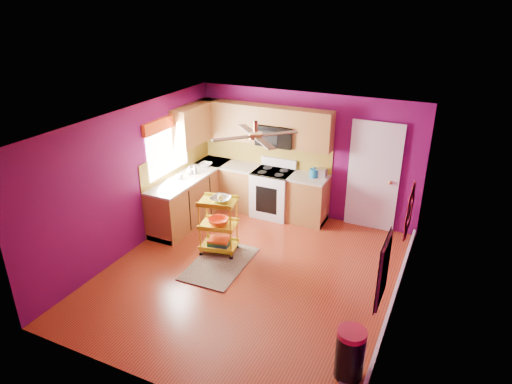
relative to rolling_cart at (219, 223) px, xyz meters
The scene contains 18 objects.
ground 1.05m from the rolling_cart, 26.60° to the right, with size 5.00×5.00×0.00m, color maroon.
room_envelope 1.40m from the rolling_cart, 25.84° to the right, with size 4.54×5.04×2.52m.
lower_cabinets 1.53m from the rolling_cart, 111.32° to the left, with size 2.81×2.31×0.94m.
electric_range 1.79m from the rolling_cart, 82.24° to the left, with size 0.76×0.66×1.13m.
upper_cabinetry 2.21m from the rolling_cart, 104.23° to the left, with size 2.80×2.30×1.26m.
left_window 1.96m from the rolling_cart, 155.38° to the left, with size 0.08×1.35×1.08m.
panel_door 3.01m from the rolling_cart, 44.02° to the left, with size 0.95×0.11×2.15m.
right_wall_art 3.23m from the rolling_cart, 13.69° to the right, with size 0.04×2.74×1.04m.
ceiling_fan 1.90m from the rolling_cart, 13.94° to the right, with size 1.01×1.01×0.26m.
shag_rug 0.68m from the rolling_cart, 60.58° to the right, with size 0.86×1.41×0.02m, color black.
rolling_cart is the anchor object (origin of this frame).
trash_can 3.31m from the rolling_cart, 33.01° to the right, with size 0.41×0.42×0.66m.
teal_kettle 2.18m from the rolling_cart, 60.09° to the left, with size 0.18×0.18×0.21m.
toaster 2.28m from the rolling_cart, 58.14° to the left, with size 0.22×0.15×0.18m, color beige.
soap_bottle_a 1.56m from the rolling_cart, 137.70° to the left, with size 0.08×0.08×0.18m, color #EA3F72.
soap_bottle_b 1.57m from the rolling_cart, 141.21° to the left, with size 0.14×0.14×0.17m, color white.
counter_dish 1.91m from the rolling_cart, 127.28° to the left, with size 0.24×0.24×0.06m, color white.
counter_cup 1.44m from the rolling_cart, 151.74° to the left, with size 0.13×0.13×0.10m, color white.
Camera 1 is at (2.74, -5.59, 4.21)m, focal length 32.00 mm.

